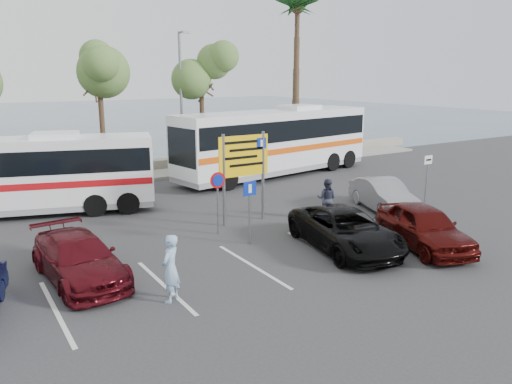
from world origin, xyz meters
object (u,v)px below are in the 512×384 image
street_lamp_right (182,96)px  car_red (424,227)px  car_maroon (79,258)px  pedestrian_near (170,268)px  coach_bus_right (276,144)px  suv_black (346,230)px  pedestrian_far (327,199)px  direction_sign (244,163)px  car_silver_b (384,195)px  coach_bus_left (16,178)px

street_lamp_right → car_red: size_ratio=1.84×
street_lamp_right → car_red: 16.72m
car_maroon → pedestrian_near: (1.71, -2.69, 0.25)m
coach_bus_right → suv_black: 13.05m
car_maroon → pedestrian_far: 10.21m
direction_sign → car_maroon: (-7.00, -2.48, -1.77)m
car_silver_b → car_maroon: bearing=-157.8°
pedestrian_near → car_red: bearing=135.1°
street_lamp_right → coach_bus_right: 6.07m
car_red → pedestrian_near: size_ratio=2.40×
street_lamp_right → car_maroon: (-9.00, -12.80, -3.94)m
coach_bus_left → car_silver_b: coach_bus_left is taller
coach_bus_left → car_red: 16.26m
pedestrian_far → coach_bus_right: bearing=-62.1°
coach_bus_left → pedestrian_far: size_ratio=6.75×
direction_sign → suv_black: direction_sign is taller
coach_bus_right → car_maroon: coach_bus_right is taller
coach_bus_right → car_silver_b: bearing=-92.8°
car_silver_b → pedestrian_near: 11.87m
coach_bus_right → car_maroon: (-13.50, -9.78, -1.21)m
coach_bus_right → car_silver_b: coach_bus_right is taller
coach_bus_left → car_red: size_ratio=2.59×
street_lamp_right → pedestrian_near: bearing=-115.2°
car_maroon → car_silver_b: size_ratio=1.08×
coach_bus_right → car_maroon: bearing=-144.1°
car_maroon → car_red: 11.18m
direction_sign → coach_bus_left: direction_sign is taller
direction_sign → car_silver_b: direction_sign is taller
direction_sign → car_maroon: bearing=-160.5°
car_maroon → car_silver_b: 13.08m
car_silver_b → pedestrian_far: (-2.91, 0.36, 0.15)m
street_lamp_right → car_silver_b: size_ratio=1.92×
street_lamp_right → coach_bus_left: street_lamp_right is taller
pedestrian_near → pedestrian_far: bearing=163.8°
suv_black → car_silver_b: size_ratio=1.18×
coach_bus_left → suv_black: coach_bus_left is taller
suv_black → coach_bus_left: bearing=140.4°
coach_bus_left → car_red: (11.16, -11.80, -0.86)m
coach_bus_left → car_maroon: bearing=-86.6°
car_maroon → direction_sign: bearing=14.8°
car_maroon → car_silver_b: car_silver_b is taller
coach_bus_right → car_silver_b: (-0.44, -9.00, -1.18)m
street_lamp_right → pedestrian_far: size_ratio=4.79×
direction_sign → suv_black: size_ratio=0.73×
coach_bus_left → suv_black: size_ratio=2.28×
car_maroon → pedestrian_far: (10.14, 1.14, 0.18)m
suv_black → car_silver_b: (4.80, 2.89, 0.00)m
coach_bus_right → suv_black: bearing=-113.8°
street_lamp_right → car_maroon: bearing=-125.1°
car_maroon → car_red: size_ratio=1.04×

